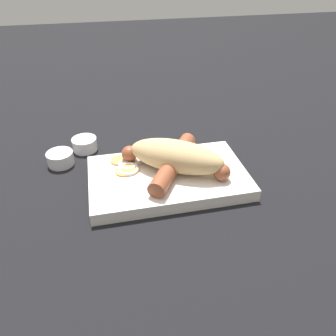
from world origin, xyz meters
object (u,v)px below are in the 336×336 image
Objects in this scene: food_tray at (168,178)px; bread_roll at (176,156)px; condiment_cup_near at (85,145)px; sausage at (174,163)px; condiment_cup_far at (61,159)px.

bread_roll is (0.02, 0.01, 0.04)m from food_tray.
condiment_cup_near is (-0.16, 0.14, -0.04)m from bread_roll.
condiment_cup_near is (-0.15, 0.15, 0.00)m from food_tray.
bread_roll is 1.02× the size of sausage.
bread_roll is 0.22m from condiment_cup_near.
sausage reaches higher than food_tray.
bread_roll is 0.01m from sausage.
condiment_cup_near is at bearing 138.60° from bread_roll.
bread_roll is at bearing 23.16° from food_tray.
condiment_cup_near is at bearing 44.11° from condiment_cup_far.
bread_roll reaches higher than condiment_cup_far.
condiment_cup_near reaches higher than food_tray.
sausage is 0.23m from condiment_cup_far.
food_tray is at bearing -156.84° from bread_roll.
bread_roll reaches higher than condiment_cup_near.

